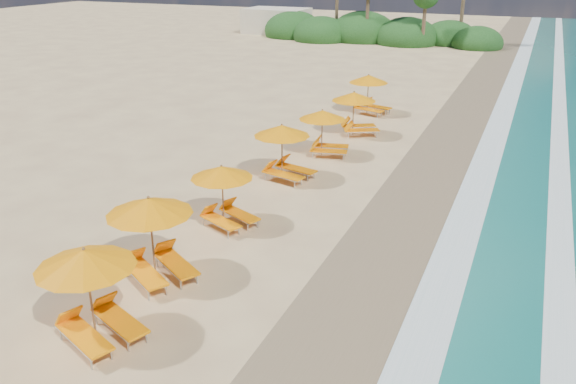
% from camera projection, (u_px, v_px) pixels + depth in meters
% --- Properties ---
extents(ground, '(160.00, 160.00, 0.00)m').
position_uv_depth(ground, '(288.00, 225.00, 19.93)').
color(ground, '#DCC081').
rests_on(ground, ground).
extents(wet_sand, '(4.00, 160.00, 0.01)m').
position_uv_depth(wet_sand, '(405.00, 246.00, 18.47)').
color(wet_sand, '#826B4D').
rests_on(wet_sand, ground).
extents(surf_foam, '(4.00, 160.00, 0.01)m').
position_uv_depth(surf_foam, '(494.00, 262.00, 17.47)').
color(surf_foam, white).
rests_on(surf_foam, ground).
extents(station_2, '(3.06, 3.02, 2.36)m').
position_uv_depth(station_2, '(93.00, 290.00, 13.56)').
color(station_2, olive).
rests_on(station_2, ground).
extents(station_3, '(3.28, 3.28, 2.44)m').
position_uv_depth(station_3, '(154.00, 234.00, 16.19)').
color(station_3, olive).
rests_on(station_3, ground).
extents(station_4, '(2.77, 2.74, 2.12)m').
position_uv_depth(station_4, '(226.00, 192.00, 19.49)').
color(station_4, olive).
rests_on(station_4, ground).
extents(station_5, '(2.82, 2.72, 2.30)m').
position_uv_depth(station_5, '(285.00, 149.00, 23.55)').
color(station_5, olive).
rests_on(station_5, ground).
extents(station_6, '(2.64, 2.54, 2.15)m').
position_uv_depth(station_6, '(326.00, 130.00, 26.44)').
color(station_6, olive).
rests_on(station_6, ground).
extents(station_7, '(3.00, 3.00, 2.26)m').
position_uv_depth(station_7, '(357.00, 110.00, 29.47)').
color(station_7, olive).
rests_on(station_7, ground).
extents(station_8, '(2.84, 2.76, 2.27)m').
position_uv_depth(station_8, '(371.00, 92.00, 33.46)').
color(station_8, olive).
rests_on(station_8, ground).
extents(treeline, '(25.80, 8.80, 9.74)m').
position_uv_depth(treeline, '(371.00, 32.00, 61.97)').
color(treeline, '#163D14').
rests_on(treeline, ground).
extents(beach_building, '(7.00, 5.00, 2.80)m').
position_uv_depth(beach_building, '(277.00, 21.00, 68.34)').
color(beach_building, beige).
rests_on(beach_building, ground).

